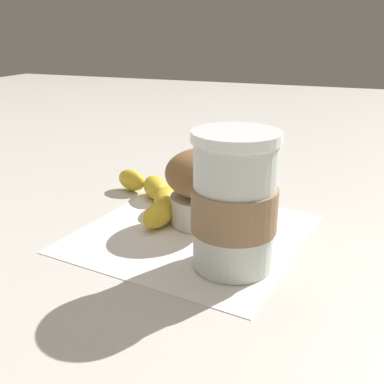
{
  "coord_description": "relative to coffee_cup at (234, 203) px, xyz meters",
  "views": [
    {
      "loc": [
        -0.18,
        0.47,
        0.24
      ],
      "look_at": [
        0.0,
        0.0,
        0.05
      ],
      "focal_mm": 42.0,
      "sensor_mm": 36.0,
      "label": 1
    }
  ],
  "objects": [
    {
      "name": "wooden_stirrer",
      "position": [
        0.04,
        -0.23,
        -0.07
      ],
      "size": [
        0.09,
        0.07,
        0.0
      ],
      "primitive_type": "cube",
      "rotation": [
        0.0,
        0.0,
        5.61
      ],
      "color": "#9E7547",
      "rests_on": "ground_plane"
    },
    {
      "name": "ground_plane",
      "position": [
        0.07,
        -0.06,
        -0.07
      ],
      "size": [
        3.0,
        3.0,
        0.0
      ],
      "primitive_type": "plane",
      "color": "beige"
    },
    {
      "name": "paper_napkin",
      "position": [
        0.07,
        -0.06,
        -0.07
      ],
      "size": [
        0.29,
        0.29,
        0.0
      ],
      "primitive_type": "cube",
      "rotation": [
        0.0,
        0.0,
        -0.14
      ],
      "color": "white",
      "rests_on": "ground_plane"
    },
    {
      "name": "muffin",
      "position": [
        0.06,
        -0.09,
        -0.02
      ],
      "size": [
        0.09,
        0.09,
        0.1
      ],
      "color": "white",
      "rests_on": "paper_napkin"
    },
    {
      "name": "coffee_cup",
      "position": [
        0.0,
        0.0,
        0.0
      ],
      "size": [
        0.09,
        0.09,
        0.14
      ],
      "color": "silver",
      "rests_on": "paper_napkin"
    },
    {
      "name": "banana",
      "position": [
        0.15,
        -0.12,
        -0.05
      ],
      "size": [
        0.14,
        0.16,
        0.03
      ],
      "color": "gold",
      "rests_on": "paper_napkin"
    }
  ]
}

